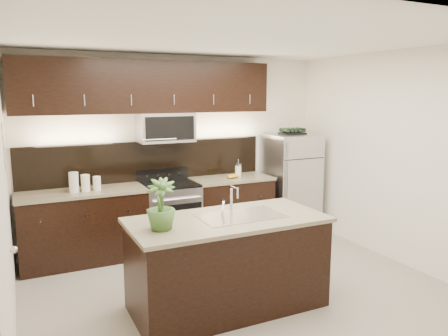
# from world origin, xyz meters

# --- Properties ---
(ground) EXTENTS (4.50, 4.50, 0.00)m
(ground) POSITION_xyz_m (0.00, 0.00, 0.00)
(ground) COLOR gray
(ground) RESTS_ON ground
(room_walls) EXTENTS (4.52, 4.02, 2.71)m
(room_walls) POSITION_xyz_m (-0.11, -0.04, 1.70)
(room_walls) COLOR silver
(room_walls) RESTS_ON ground
(counter_run) EXTENTS (3.51, 0.65, 0.94)m
(counter_run) POSITION_xyz_m (-0.46, 1.69, 0.47)
(counter_run) COLOR black
(counter_run) RESTS_ON ground
(upper_fixtures) EXTENTS (3.49, 0.40, 1.66)m
(upper_fixtures) POSITION_xyz_m (-0.43, 1.84, 2.14)
(upper_fixtures) COLOR black
(upper_fixtures) RESTS_ON counter_run
(island) EXTENTS (1.96, 0.96, 0.94)m
(island) POSITION_xyz_m (-0.29, -0.22, 0.47)
(island) COLOR black
(island) RESTS_ON ground
(sink_faucet) EXTENTS (0.84, 0.50, 0.28)m
(sink_faucet) POSITION_xyz_m (-0.14, -0.21, 0.96)
(sink_faucet) COLOR silver
(sink_faucet) RESTS_ON island
(refrigerator) EXTENTS (0.74, 0.67, 1.54)m
(refrigerator) POSITION_xyz_m (1.74, 1.63, 0.77)
(refrigerator) COLOR #B2B2B7
(refrigerator) RESTS_ON ground
(wine_rack) EXTENTS (0.38, 0.24, 0.09)m
(wine_rack) POSITION_xyz_m (1.74, 1.63, 1.58)
(wine_rack) COLOR black
(wine_rack) RESTS_ON refrigerator
(plant) EXTENTS (0.34, 0.34, 0.47)m
(plant) POSITION_xyz_m (-0.99, -0.30, 1.17)
(plant) COLOR #375C25
(plant) RESTS_ON island
(canisters) EXTENTS (0.38, 0.12, 0.26)m
(canisters) POSITION_xyz_m (-1.41, 1.63, 1.05)
(canisters) COLOR silver
(canisters) RESTS_ON counter_run
(french_press) EXTENTS (0.09, 0.09, 0.27)m
(french_press) POSITION_xyz_m (0.80, 1.64, 1.04)
(french_press) COLOR silver
(french_press) RESTS_ON counter_run
(bananas) EXTENTS (0.22, 0.19, 0.06)m
(bananas) POSITION_xyz_m (0.64, 1.61, 0.97)
(bananas) COLOR gold
(bananas) RESTS_ON counter_run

